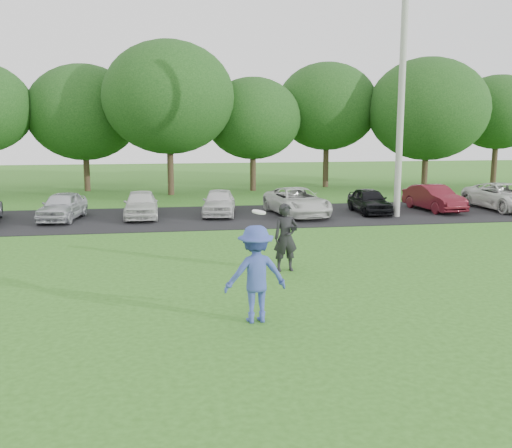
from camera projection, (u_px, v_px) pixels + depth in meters
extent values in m
plane|color=#31641C|center=(282.00, 311.00, 12.13)|extent=(100.00, 100.00, 0.00)
cube|color=black|center=(221.00, 217.00, 24.77)|extent=(32.00, 6.50, 0.03)
cylinder|color=#A5A5A0|center=(401.00, 98.00, 23.92)|extent=(0.28, 0.28, 10.11)
imported|color=#384BA0|center=(256.00, 274.00, 11.38)|extent=(1.33, 0.84, 1.96)
cylinder|color=white|center=(259.00, 212.00, 10.96)|extent=(0.28, 0.27, 0.09)
imported|color=black|center=(286.00, 237.00, 15.43)|extent=(0.70, 0.48, 1.85)
cube|color=black|center=(294.00, 229.00, 15.24)|extent=(0.15, 0.11, 0.10)
imported|color=silver|center=(62.00, 206.00, 23.72)|extent=(1.88, 3.60, 1.17)
imported|color=silver|center=(141.00, 204.00, 24.28)|extent=(1.43, 3.49, 1.18)
imported|color=silver|center=(219.00, 202.00, 25.02)|extent=(1.85, 3.55, 1.15)
imported|color=silver|center=(297.00, 202.00, 25.02)|extent=(2.54, 4.53, 1.20)
imported|color=black|center=(369.00, 201.00, 25.64)|extent=(1.40, 3.31, 1.12)
imported|color=#57131C|center=(434.00, 198.00, 26.36)|extent=(1.70, 3.73, 1.19)
imported|color=silver|center=(504.00, 197.00, 26.62)|extent=(2.27, 4.54, 1.24)
cylinder|color=#38281C|center=(87.00, 173.00, 34.57)|extent=(0.36, 0.36, 2.20)
ellipsoid|color=#214C19|center=(84.00, 112.00, 33.96)|extent=(6.68, 6.68, 5.68)
cylinder|color=#38281C|center=(171.00, 171.00, 32.60)|extent=(0.36, 0.36, 2.70)
ellipsoid|color=#214C19|center=(169.00, 98.00, 31.90)|extent=(7.42, 7.42, 6.31)
cylinder|color=#38281C|center=(253.00, 173.00, 34.79)|extent=(0.36, 0.36, 2.20)
ellipsoid|color=#214C19|center=(253.00, 118.00, 34.24)|extent=(5.76, 5.76, 4.90)
cylinder|color=#38281C|center=(326.00, 166.00, 36.91)|extent=(0.36, 0.36, 2.70)
ellipsoid|color=#214C19|center=(327.00, 106.00, 36.27)|extent=(6.50, 6.50, 5.53)
cylinder|color=#38281C|center=(425.00, 172.00, 35.10)|extent=(0.36, 0.36, 2.20)
ellipsoid|color=#214C19|center=(428.00, 109.00, 34.46)|extent=(7.24, 7.24, 6.15)
cylinder|color=#38281C|center=(494.00, 166.00, 37.30)|extent=(0.36, 0.36, 2.70)
ellipsoid|color=#214C19|center=(498.00, 112.00, 36.71)|extent=(5.58, 5.58, 4.74)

